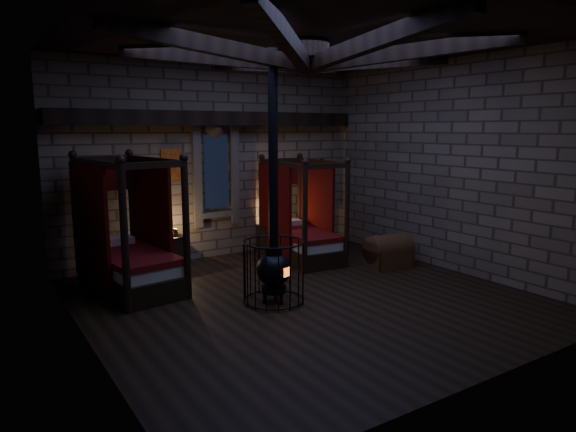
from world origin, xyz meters
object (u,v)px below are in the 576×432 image
bed_right (300,235)px  stove (274,266)px  trunk_right (388,252)px  bed_left (129,258)px  trunk_left (139,283)px

bed_right → stove: stove is taller
trunk_right → bed_left: bearing=169.6°
trunk_left → stove: bearing=-27.4°
bed_left → stove: 2.70m
bed_left → bed_right: 3.78m
bed_left → trunk_right: bearing=-23.4°
trunk_left → trunk_right: size_ratio=0.85×
bed_left → bed_right: (3.77, 0.13, -0.04)m
trunk_left → stove: size_ratio=0.21×
bed_left → trunk_right: bed_left is taller
stove → trunk_left: bearing=122.9°
trunk_right → stove: bearing=-163.7°
stove → trunk_right: bearing=-7.6°
bed_left → stove: (1.80, -2.01, 0.05)m
bed_left → bed_right: bearing=-5.7°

